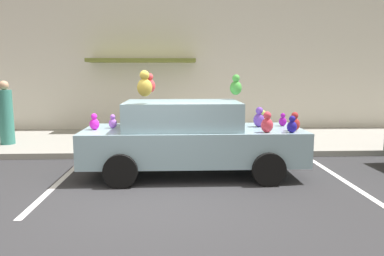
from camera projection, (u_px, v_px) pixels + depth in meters
The scene contains 8 objects.
ground_plane at pixel (150, 200), 6.05m from camera, with size 60.00×60.00×0.00m, color #2D2D30.
sidewalk at pixel (162, 141), 10.97m from camera, with size 24.00×4.00×0.15m, color gray.
storefront_building at pixel (163, 43), 12.63m from camera, with size 24.00×1.25×6.40m.
parking_stripe_front at pixel (342, 180), 7.19m from camera, with size 0.12×3.60×0.01m, color silver.
parking_stripe_rear at pixel (58, 183), 6.96m from camera, with size 0.12×3.60×0.01m, color silver.
plush_covered_car at pixel (191, 137), 7.46m from camera, with size 4.49×1.86×2.17m.
teddy_bear_on_sidewalk at pixel (127, 134), 9.56m from camera, with size 0.42×0.35×0.81m.
pedestrian_near_shopfront at pixel (6, 115), 9.97m from camera, with size 0.38×0.38×1.77m.
Camera 1 is at (0.46, -5.82, 2.10)m, focal length 33.52 mm.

